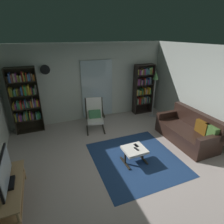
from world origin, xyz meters
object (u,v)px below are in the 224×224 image
object	(u,v)px
bookshelf_near_sofa	(143,88)
ottoman	(134,151)
wall_clock	(45,70)
television	(5,172)
leather_sofa	(188,131)
tv_remote	(136,149)
bookshelf_near_tv	(25,99)
lounge_armchair	(95,114)
floor_lamp_by_shelf	(155,81)
tv_stand	(11,191)
cell_phone	(136,145)

from	to	relation	value
bookshelf_near_sofa	ottoman	size ratio (longest dim) A/B	3.49
ottoman	wall_clock	world-z (taller)	wall_clock
television	leather_sofa	xyz separation A→B (m)	(4.45, 0.51, -0.41)
bookshelf_near_sofa	wall_clock	xyz separation A→B (m)	(-3.35, 0.18, 0.88)
tv_remote	bookshelf_near_tv	bearing A→B (deg)	118.78
bookshelf_near_sofa	leather_sofa	size ratio (longest dim) A/B	1.06
tv_remote	television	bearing A→B (deg)	171.08
lounge_armchair	floor_lamp_by_shelf	distance (m)	2.42
bookshelf_near_tv	ottoman	size ratio (longest dim) A/B	3.78
bookshelf_near_sofa	tv_remote	distance (m)	3.15
leather_sofa	bookshelf_near_sofa	bearing A→B (deg)	94.06
lounge_armchair	floor_lamp_by_shelf	world-z (taller)	floor_lamp_by_shelf
floor_lamp_by_shelf	bookshelf_near_sofa	bearing A→B (deg)	110.72
bookshelf_near_tv	bookshelf_near_sofa	xyz separation A→B (m)	(4.03, 0.01, -0.10)
lounge_armchair	tv_remote	xyz separation A→B (m)	(0.43, -1.96, -0.16)
bookshelf_near_sofa	floor_lamp_by_shelf	size ratio (longest dim) A/B	1.11
television	ottoman	world-z (taller)	television
leather_sofa	tv_remote	world-z (taller)	leather_sofa
tv_stand	television	bearing A→B (deg)	-82.36
tv_remote	wall_clock	size ratio (longest dim) A/B	0.50
bookshelf_near_tv	tv_stand	bearing A→B (deg)	-95.24
tv_stand	ottoman	size ratio (longest dim) A/B	2.45
television	floor_lamp_by_shelf	distance (m)	5.09
bookshelf_near_tv	wall_clock	world-z (taller)	bookshelf_near_tv
tv_stand	bookshelf_near_sofa	bearing A→B (deg)	33.22
tv_stand	bookshelf_near_tv	world-z (taller)	bookshelf_near_tv
leather_sofa	wall_clock	xyz separation A→B (m)	(-3.51, 2.51, 1.54)
ottoman	floor_lamp_by_shelf	world-z (taller)	floor_lamp_by_shelf
tv_stand	wall_clock	xyz separation A→B (m)	(0.95, 3.00, 1.55)
tv_stand	leather_sofa	size ratio (longest dim) A/B	0.74
floor_lamp_by_shelf	leather_sofa	bearing A→B (deg)	-90.63
lounge_armchair	wall_clock	bearing A→B (deg)	146.25
bookshelf_near_sofa	leather_sofa	bearing A→B (deg)	-85.94
television	ottoman	size ratio (longest dim) A/B	1.77
leather_sofa	wall_clock	size ratio (longest dim) A/B	6.01
tv_remote	cell_phone	bearing A→B (deg)	49.42
cell_phone	tv_remote	bearing A→B (deg)	-119.93
lounge_armchair	leather_sofa	bearing A→B (deg)	-36.48
lounge_armchair	tv_remote	world-z (taller)	lounge_armchair
lounge_armchair	ottoman	size ratio (longest dim) A/B	1.93
bookshelf_near_tv	lounge_armchair	distance (m)	2.12
tv_stand	leather_sofa	bearing A→B (deg)	6.26
leather_sofa	cell_phone	distance (m)	1.77
bookshelf_near_tv	tv_remote	bearing A→B (deg)	-47.63
lounge_armchair	floor_lamp_by_shelf	bearing A→B (deg)	4.14
tv_remote	wall_clock	bearing A→B (deg)	107.41
television	cell_phone	size ratio (longest dim) A/B	6.68
tv_stand	tv_remote	bearing A→B (deg)	4.31
wall_clock	lounge_armchair	bearing A→B (deg)	-33.75
leather_sofa	cell_phone	xyz separation A→B (m)	(-1.76, -0.16, 0.06)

